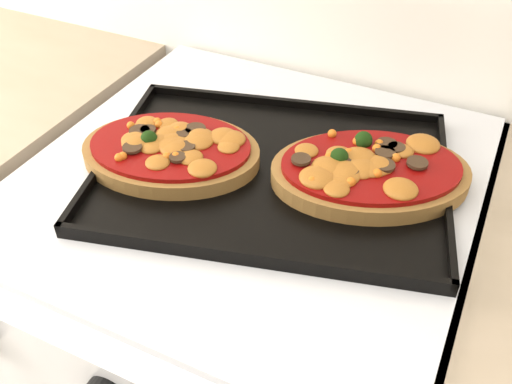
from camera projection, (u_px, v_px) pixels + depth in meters
The scene contains 5 objects.
stove at pixel (253, 366), 1.06m from camera, with size 0.60×0.60×0.91m, color silver.
control_panel at pixel (119, 384), 0.59m from camera, with size 0.60×0.02×0.09m, color silver.
baking_tray at pixel (272, 169), 0.76m from camera, with size 0.46×0.34×0.02m, color black.
pizza_left at pixel (171, 149), 0.77m from camera, with size 0.24×0.17×0.04m, color olive, non-canonical shape.
pizza_right at pixel (370, 170), 0.73m from camera, with size 0.26×0.17×0.04m, color olive, non-canonical shape.
Camera 1 is at (0.30, 1.16, 1.39)m, focal length 40.00 mm.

